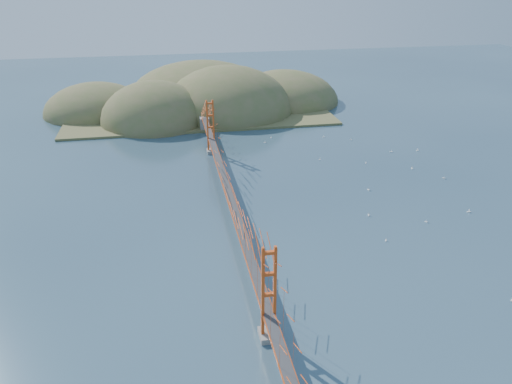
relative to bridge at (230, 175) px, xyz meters
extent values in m
plane|color=#2D475A|center=(0.00, -0.18, -7.01)|extent=(320.00, 320.00, 0.00)
cube|color=gray|center=(0.00, -30.18, -6.66)|extent=(2.00, 2.40, 0.70)
cube|color=gray|center=(0.00, 29.82, -6.66)|extent=(2.00, 2.40, 0.70)
cube|color=#BE4215|center=(0.00, -0.18, -3.71)|extent=(1.40, 92.00, 0.16)
cube|color=#BE4215|center=(0.00, -0.18, -3.91)|extent=(1.33, 92.00, 0.24)
cube|color=#38383A|center=(0.00, -0.18, -3.61)|extent=(1.19, 92.00, 0.03)
cube|color=gray|center=(0.00, 45.82, -5.36)|extent=(2.20, 2.60, 3.30)
cube|color=brown|center=(0.00, 63.82, -6.76)|extent=(70.00, 40.00, 0.60)
ellipsoid|color=brown|center=(-12.00, 55.82, -7.01)|extent=(28.00, 28.00, 21.00)
ellipsoid|color=brown|center=(8.00, 61.82, -7.01)|extent=(36.00, 36.00, 25.00)
ellipsoid|color=brown|center=(26.00, 69.82, -7.01)|extent=(32.00, 32.00, 18.00)
ellipsoid|color=brown|center=(-28.00, 67.82, -7.01)|extent=(28.00, 28.00, 16.00)
ellipsoid|color=brown|center=(2.00, 77.82, -7.01)|extent=(44.00, 44.00, 22.00)
cube|color=white|center=(22.00, 21.31, -6.96)|extent=(0.49, 0.39, 0.09)
cylinder|color=white|center=(22.00, 21.31, -6.69)|extent=(0.01, 0.01, 0.52)
cube|color=white|center=(44.83, 22.59, -6.94)|extent=(0.64, 0.36, 0.11)
cylinder|color=white|center=(44.83, 22.59, -6.61)|extent=(0.02, 0.02, 0.66)
cube|color=white|center=(39.21, -6.56, -6.94)|extent=(0.63, 0.31, 0.11)
cylinder|color=white|center=(39.21, -6.56, -6.61)|extent=(0.02, 0.02, 0.66)
cube|color=white|center=(42.56, 7.29, -6.94)|extent=(0.54, 0.59, 0.11)
cylinder|color=white|center=(42.56, 7.29, -6.62)|extent=(0.02, 0.02, 0.66)
cube|color=white|center=(38.82, 13.09, -6.94)|extent=(0.26, 0.63, 0.11)
cylinder|color=white|center=(38.82, 13.09, -6.61)|extent=(0.02, 0.02, 0.67)
cube|color=white|center=(30.51, -8.47, -6.95)|extent=(0.37, 0.55, 0.10)
cylinder|color=white|center=(30.51, -8.47, -6.66)|extent=(0.02, 0.02, 0.58)
cube|color=white|center=(33.02, 32.36, -6.95)|extent=(0.47, 0.58, 0.10)
cylinder|color=white|center=(33.02, 32.36, -6.63)|extent=(0.02, 0.02, 0.63)
cube|color=white|center=(27.27, 35.30, -6.95)|extent=(0.53, 0.22, 0.09)
cylinder|color=white|center=(27.27, 35.30, -6.67)|extent=(0.02, 0.02, 0.57)
cube|color=white|center=(12.81, 34.11, -6.94)|extent=(0.64, 0.46, 0.11)
cylinder|color=white|center=(12.81, 34.11, -6.61)|extent=(0.02, 0.02, 0.67)
cube|color=white|center=(30.77, 17.59, -6.95)|extent=(0.47, 0.48, 0.09)
cylinder|color=white|center=(30.77, 17.59, -6.68)|extent=(0.01, 0.01, 0.55)
cube|color=white|center=(21.68, -12.82, -6.95)|extent=(0.41, 0.54, 0.09)
cylinder|color=white|center=(21.68, -12.82, -6.67)|extent=(0.02, 0.02, 0.57)
cube|color=white|center=(26.17, 4.87, -6.94)|extent=(0.39, 0.65, 0.11)
cylinder|color=white|center=(26.17, 4.87, -6.60)|extent=(0.02, 0.02, 0.68)
cube|color=white|center=(30.93, -29.26, -6.95)|extent=(0.51, 0.44, 0.09)
cylinder|color=white|center=(30.93, -29.26, -6.67)|extent=(0.01, 0.01, 0.56)
cube|color=white|center=(22.29, -4.62, -6.94)|extent=(0.36, 0.63, 0.11)
cylinder|color=white|center=(22.29, -4.62, -6.62)|extent=(0.02, 0.02, 0.65)
cube|color=white|center=(38.83, 22.94, -6.95)|extent=(0.61, 0.40, 0.11)
cylinder|color=white|center=(38.83, 22.94, -6.63)|extent=(0.02, 0.02, 0.63)
cube|color=white|center=(14.91, 37.19, -6.96)|extent=(0.25, 0.51, 0.09)
cylinder|color=white|center=(14.91, 37.19, -6.69)|extent=(0.01, 0.01, 0.54)
camera|label=1|loc=(-9.37, -72.73, 31.03)|focal=35.00mm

